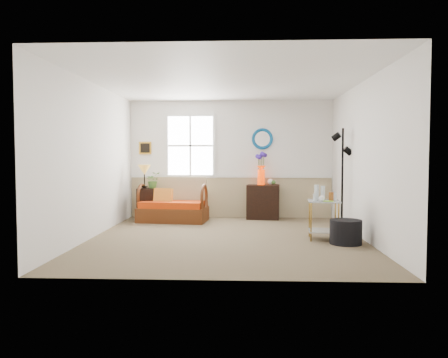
{
  "coord_description": "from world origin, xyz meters",
  "views": [
    {
      "loc": [
        0.28,
        -7.23,
        1.37
      ],
      "look_at": [
        -0.05,
        0.15,
        0.98
      ],
      "focal_mm": 35.0,
      "sensor_mm": 36.0,
      "label": 1
    }
  ],
  "objects_px": {
    "loveseat": "(173,200)",
    "ottoman": "(346,232)",
    "lamp_stand": "(146,204)",
    "side_table": "(323,220)",
    "floor_lamp": "(342,179)",
    "cabinet": "(263,202)"
  },
  "relations": [
    {
      "from": "floor_lamp",
      "to": "ottoman",
      "type": "bearing_deg",
      "value": -76.17
    },
    {
      "from": "side_table",
      "to": "floor_lamp",
      "type": "relative_size",
      "value": 0.34
    },
    {
      "from": "lamp_stand",
      "to": "cabinet",
      "type": "distance_m",
      "value": 2.53
    },
    {
      "from": "lamp_stand",
      "to": "cabinet",
      "type": "height_order",
      "value": "cabinet"
    },
    {
      "from": "loveseat",
      "to": "cabinet",
      "type": "relative_size",
      "value": 1.87
    },
    {
      "from": "loveseat",
      "to": "side_table",
      "type": "relative_size",
      "value": 2.17
    },
    {
      "from": "side_table",
      "to": "ottoman",
      "type": "bearing_deg",
      "value": -52.81
    },
    {
      "from": "loveseat",
      "to": "ottoman",
      "type": "relative_size",
      "value": 2.84
    },
    {
      "from": "lamp_stand",
      "to": "side_table",
      "type": "height_order",
      "value": "lamp_stand"
    },
    {
      "from": "loveseat",
      "to": "side_table",
      "type": "height_order",
      "value": "loveseat"
    },
    {
      "from": "floor_lamp",
      "to": "side_table",
      "type": "bearing_deg",
      "value": -94.8
    },
    {
      "from": "lamp_stand",
      "to": "side_table",
      "type": "relative_size",
      "value": 1.07
    },
    {
      "from": "floor_lamp",
      "to": "loveseat",
      "type": "bearing_deg",
      "value": -172.27
    },
    {
      "from": "floor_lamp",
      "to": "cabinet",
      "type": "bearing_deg",
      "value": 158.54
    },
    {
      "from": "loveseat",
      "to": "ottoman",
      "type": "xyz_separation_m",
      "value": [
        3.06,
        -2.24,
        -0.27
      ]
    },
    {
      "from": "cabinet",
      "to": "floor_lamp",
      "type": "relative_size",
      "value": 0.4
    },
    {
      "from": "lamp_stand",
      "to": "floor_lamp",
      "type": "height_order",
      "value": "floor_lamp"
    },
    {
      "from": "loveseat",
      "to": "ottoman",
      "type": "bearing_deg",
      "value": -30.0
    },
    {
      "from": "cabinet",
      "to": "side_table",
      "type": "bearing_deg",
      "value": -63.14
    },
    {
      "from": "cabinet",
      "to": "ottoman",
      "type": "height_order",
      "value": "cabinet"
    },
    {
      "from": "lamp_stand",
      "to": "ottoman",
      "type": "xyz_separation_m",
      "value": [
        3.67,
        -2.39,
        -0.15
      ]
    },
    {
      "from": "cabinet",
      "to": "floor_lamp",
      "type": "bearing_deg",
      "value": -39.21
    }
  ]
}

